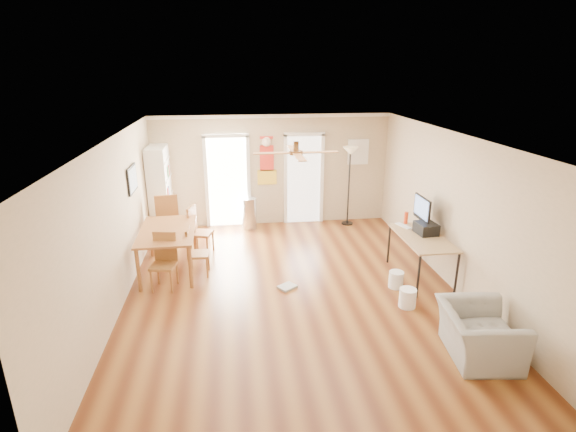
{
  "coord_description": "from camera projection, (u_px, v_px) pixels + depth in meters",
  "views": [
    {
      "loc": [
        -0.93,
        -6.59,
        3.62
      ],
      "look_at": [
        0.0,
        0.6,
        1.15
      ],
      "focal_mm": 27.42,
      "sensor_mm": 36.0,
      "label": 1
    }
  ],
  "objects": [
    {
      "name": "keyboard",
      "position": [
        403.0,
        226.0,
        8.21
      ],
      "size": [
        0.23,
        0.38,
        0.01
      ],
      "primitive_type": "cube",
      "rotation": [
        0.0,
        0.0,
        0.33
      ],
      "color": "silver",
      "rests_on": "computer_desk"
    },
    {
      "name": "ac_grille",
      "position": [
        358.0,
        152.0,
        10.42
      ],
      "size": [
        0.5,
        0.04,
        0.6
      ],
      "primitive_type": "cube",
      "color": "white",
      "rests_on": "wall_back"
    },
    {
      "name": "dining_chair_right_b",
      "position": [
        198.0,
        252.0,
        7.94
      ],
      "size": [
        0.38,
        0.38,
        0.9
      ],
      "primitive_type": null,
      "rotation": [
        0.0,
        0.0,
        1.53
      ],
      "color": "#946230",
      "rests_on": "floor"
    },
    {
      "name": "ceiling_fan",
      "position": [
        296.0,
        153.0,
        6.4
      ],
      "size": [
        1.24,
        1.24,
        0.2
      ],
      "primitive_type": null,
      "color": "#593819",
      "rests_on": "ceiling"
    },
    {
      "name": "wall_back",
      "position": [
        272.0,
        171.0,
        10.33
      ],
      "size": [
        5.5,
        0.04,
        2.6
      ],
      "primitive_type": null,
      "color": "beige",
      "rests_on": "floor"
    },
    {
      "name": "orange_bottle",
      "position": [
        406.0,
        218.0,
        8.32
      ],
      "size": [
        0.09,
        0.09,
        0.22
      ],
      "primitive_type": "cylinder",
      "rotation": [
        0.0,
        0.0,
        -0.32
      ],
      "color": "red",
      "rests_on": "computer_desk"
    },
    {
      "name": "dining_chair_near",
      "position": [
        163.0,
        263.0,
        7.41
      ],
      "size": [
        0.46,
        0.46,
        0.97
      ],
      "primitive_type": null,
      "rotation": [
        0.0,
        0.0,
        -0.18
      ],
      "color": "#976430",
      "rests_on": "floor"
    },
    {
      "name": "dining_chair_right_a",
      "position": [
        201.0,
        231.0,
        8.84
      ],
      "size": [
        0.51,
        0.51,
        0.98
      ],
      "primitive_type": null,
      "rotation": [
        0.0,
        0.0,
        1.27
      ],
      "color": "#A65F35",
      "rests_on": "floor"
    },
    {
      "name": "framed_poster",
      "position": [
        132.0,
        179.0,
        7.9
      ],
      "size": [
        0.04,
        0.66,
        0.48
      ],
      "primitive_type": "cube",
      "color": "black",
      "rests_on": "wall_left"
    },
    {
      "name": "wall_front",
      "position": [
        350.0,
        353.0,
        3.76
      ],
      "size": [
        5.5,
        0.04,
        2.6
      ],
      "primitive_type": null,
      "color": "beige",
      "rests_on": "floor"
    },
    {
      "name": "imac",
      "position": [
        422.0,
        213.0,
        8.02
      ],
      "size": [
        0.29,
        0.63,
        0.6
      ],
      "primitive_type": null,
      "rotation": [
        0.0,
        0.0,
        -0.32
      ],
      "color": "black",
      "rests_on": "computer_desk"
    },
    {
      "name": "printer",
      "position": [
        426.0,
        228.0,
        7.82
      ],
      "size": [
        0.36,
        0.41,
        0.2
      ],
      "primitive_type": "cube",
      "rotation": [
        0.0,
        0.0,
        0.09
      ],
      "color": "black",
      "rests_on": "computer_desk"
    },
    {
      "name": "wall_decal",
      "position": [
        267.0,
        160.0,
        10.21
      ],
      "size": [
        0.46,
        0.03,
        1.1
      ],
      "primitive_type": "cube",
      "color": "red",
      "rests_on": "wall_back"
    },
    {
      "name": "floor_cloth",
      "position": [
        287.0,
        287.0,
        7.57
      ],
      "size": [
        0.37,
        0.35,
        0.04
      ],
      "primitive_type": "cube",
      "rotation": [
        0.0,
        0.0,
        0.6
      ],
      "color": "#999A95",
      "rests_on": "floor"
    },
    {
      "name": "computer_desk",
      "position": [
        420.0,
        257.0,
        7.83
      ],
      "size": [
        0.74,
        1.48,
        0.79
      ],
      "primitive_type": null,
      "color": "tan",
      "rests_on": "floor"
    },
    {
      "name": "bathroom_doorway",
      "position": [
        304.0,
        180.0,
        10.49
      ],
      "size": [
        0.8,
        0.1,
        2.1
      ],
      "primitive_type": null,
      "color": "white",
      "rests_on": "wall_back"
    },
    {
      "name": "trash_can",
      "position": [
        249.0,
        213.0,
        10.26
      ],
      "size": [
        0.43,
        0.43,
        0.74
      ],
      "primitive_type": "cylinder",
      "rotation": [
        0.0,
        0.0,
        -0.31
      ],
      "color": "#B4B4B6",
      "rests_on": "floor"
    },
    {
      "name": "crown_molding",
      "position": [
        293.0,
        140.0,
        6.64
      ],
      "size": [
        5.5,
        7.0,
        0.08
      ],
      "primitive_type": null,
      "color": "white",
      "rests_on": "wall_back"
    },
    {
      "name": "wall_left",
      "position": [
        115.0,
        227.0,
        6.71
      ],
      "size": [
        0.04,
        7.0,
        2.6
      ],
      "primitive_type": null,
      "color": "beige",
      "rests_on": "floor"
    },
    {
      "name": "dining_chair_far",
      "position": [
        168.0,
        218.0,
        9.35
      ],
      "size": [
        0.52,
        0.52,
        1.12
      ],
      "primitive_type": null,
      "rotation": [
        0.0,
        0.0,
        3.28
      ],
      "color": "#925C2F",
      "rests_on": "floor"
    },
    {
      "name": "wall_right",
      "position": [
        455.0,
        212.0,
        7.38
      ],
      "size": [
        0.04,
        7.0,
        2.6
      ],
      "primitive_type": null,
      "color": "beige",
      "rests_on": "floor"
    },
    {
      "name": "bookshelf",
      "position": [
        160.0,
        192.0,
        9.7
      ],
      "size": [
        0.5,
        0.94,
        2.0
      ],
      "primitive_type": null,
      "rotation": [
        0.0,
        0.0,
        -0.11
      ],
      "color": "silver",
      "rests_on": "floor"
    },
    {
      "name": "wastebasket_a",
      "position": [
        396.0,
        279.0,
        7.56
      ],
      "size": [
        0.32,
        0.32,
        0.29
      ],
      "primitive_type": "cylinder",
      "rotation": [
        0.0,
        0.0,
        0.33
      ],
      "color": "white",
      "rests_on": "floor"
    },
    {
      "name": "wastebasket_b",
      "position": [
        408.0,
        298.0,
        6.94
      ],
      "size": [
        0.31,
        0.31,
        0.31
      ],
      "primitive_type": "cylinder",
      "rotation": [
        0.0,
        0.0,
        0.16
      ],
      "color": "white",
      "rests_on": "floor"
    },
    {
      "name": "floor",
      "position": [
        293.0,
        291.0,
        7.46
      ],
      "size": [
        7.0,
        7.0,
        0.0
      ],
      "primitive_type": "plane",
      "color": "brown",
      "rests_on": "ground"
    },
    {
      "name": "kitchen_doorway",
      "position": [
        228.0,
        182.0,
        10.27
      ],
      "size": [
        0.9,
        0.1,
        2.1
      ],
      "primitive_type": null,
      "color": "white",
      "rests_on": "wall_back"
    },
    {
      "name": "torchiere_lamp",
      "position": [
        349.0,
        186.0,
        10.37
      ],
      "size": [
        0.44,
        0.44,
        1.87
      ],
      "primitive_type": null,
      "rotation": [
        0.0,
        0.0,
        0.29
      ],
      "color": "black",
      "rests_on": "floor"
    },
    {
      "name": "ceiling",
      "position": [
        293.0,
        138.0,
        6.62
      ],
      "size": [
        5.5,
        7.0,
        0.0
      ],
      "primitive_type": null,
      "color": "silver",
      "rests_on": "floor"
    },
    {
      "name": "armchair",
      "position": [
        478.0,
        334.0,
        5.69
      ],
      "size": [
        1.02,
        1.13,
        0.67
      ],
      "primitive_type": "imported",
      "rotation": [
        0.0,
        0.0,
        1.44
      ],
      "color": "gray",
      "rests_on": "floor"
    },
    {
      "name": "dining_table",
      "position": [
        169.0,
        250.0,
        8.1
      ],
      "size": [
        1.01,
        1.64,
        0.81
      ],
      "primitive_type": null,
      "rotation": [
        0.0,
        0.0,
        0.02
      ],
      "color": "#905F2E",
      "rests_on": "floor"
    }
  ]
}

